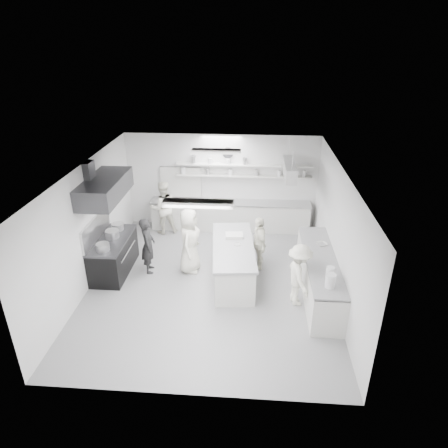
# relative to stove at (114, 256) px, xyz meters

# --- Properties ---
(floor) EXTENTS (6.00, 7.00, 0.02)m
(floor) POSITION_rel_stove_xyz_m (2.60, -0.40, -0.46)
(floor) COLOR gray
(floor) RESTS_ON ground
(ceiling) EXTENTS (6.00, 7.00, 0.02)m
(ceiling) POSITION_rel_stove_xyz_m (2.60, -0.40, 2.56)
(ceiling) COLOR silver
(ceiling) RESTS_ON wall_back
(wall_back) EXTENTS (6.00, 0.04, 3.00)m
(wall_back) POSITION_rel_stove_xyz_m (2.60, 3.10, 1.05)
(wall_back) COLOR silver
(wall_back) RESTS_ON floor
(wall_front) EXTENTS (6.00, 0.04, 3.00)m
(wall_front) POSITION_rel_stove_xyz_m (2.60, -3.90, 1.05)
(wall_front) COLOR silver
(wall_front) RESTS_ON floor
(wall_left) EXTENTS (0.04, 7.00, 3.00)m
(wall_left) POSITION_rel_stove_xyz_m (-0.40, -0.40, 1.05)
(wall_left) COLOR silver
(wall_left) RESTS_ON floor
(wall_right) EXTENTS (0.04, 7.00, 3.00)m
(wall_right) POSITION_rel_stove_xyz_m (5.60, -0.40, 1.05)
(wall_right) COLOR silver
(wall_right) RESTS_ON floor
(stove) EXTENTS (0.80, 1.80, 0.90)m
(stove) POSITION_rel_stove_xyz_m (0.00, 0.00, 0.00)
(stove) COLOR black
(stove) RESTS_ON floor
(exhaust_hood) EXTENTS (0.85, 2.00, 0.50)m
(exhaust_hood) POSITION_rel_stove_xyz_m (0.00, -0.00, 1.90)
(exhaust_hood) COLOR #37373A
(exhaust_hood) RESTS_ON wall_left
(back_counter) EXTENTS (5.00, 0.60, 0.92)m
(back_counter) POSITION_rel_stove_xyz_m (2.90, 2.80, 0.01)
(back_counter) COLOR silver
(back_counter) RESTS_ON floor
(shelf_lower) EXTENTS (4.20, 0.26, 0.04)m
(shelf_lower) POSITION_rel_stove_xyz_m (3.30, 2.97, 1.30)
(shelf_lower) COLOR silver
(shelf_lower) RESTS_ON wall_back
(shelf_upper) EXTENTS (4.20, 0.26, 0.04)m
(shelf_upper) POSITION_rel_stove_xyz_m (3.30, 2.97, 1.65)
(shelf_upper) COLOR silver
(shelf_upper) RESTS_ON wall_back
(pass_through_window) EXTENTS (1.30, 0.04, 1.00)m
(pass_through_window) POSITION_rel_stove_xyz_m (1.30, 3.08, 1.00)
(pass_through_window) COLOR black
(pass_through_window) RESTS_ON wall_back
(wall_clock) EXTENTS (0.32, 0.05, 0.32)m
(wall_clock) POSITION_rel_stove_xyz_m (2.80, 3.06, 2.00)
(wall_clock) COLOR silver
(wall_clock) RESTS_ON wall_back
(right_counter) EXTENTS (0.74, 3.30, 0.94)m
(right_counter) POSITION_rel_stove_xyz_m (5.25, -0.60, 0.02)
(right_counter) COLOR silver
(right_counter) RESTS_ON floor
(pot_rack) EXTENTS (0.30, 1.60, 0.40)m
(pot_rack) POSITION_rel_stove_xyz_m (4.60, 2.00, 1.85)
(pot_rack) COLOR #B8B8B8
(pot_rack) RESTS_ON ceiling
(light_fixture_front) EXTENTS (1.30, 0.25, 0.10)m
(light_fixture_front) POSITION_rel_stove_xyz_m (2.60, -2.20, 2.49)
(light_fixture_front) COLOR silver
(light_fixture_front) RESTS_ON ceiling
(light_fixture_rear) EXTENTS (1.30, 0.25, 0.10)m
(light_fixture_rear) POSITION_rel_stove_xyz_m (2.60, 1.40, 2.49)
(light_fixture_rear) COLOR silver
(light_fixture_rear) RESTS_ON ceiling
(prep_island) EXTENTS (1.16, 2.58, 0.92)m
(prep_island) POSITION_rel_stove_xyz_m (3.15, -0.11, 0.01)
(prep_island) COLOR silver
(prep_island) RESTS_ON floor
(stove_pot) EXTENTS (0.35, 0.35, 0.25)m
(stove_pot) POSITION_rel_stove_xyz_m (0.00, 0.09, 0.58)
(stove_pot) COLOR #B8B8B8
(stove_pot) RESTS_ON stove
(cook_stove) EXTENTS (0.47, 0.62, 1.53)m
(cook_stove) POSITION_rel_stove_xyz_m (0.92, 0.08, 0.31)
(cook_stove) COLOR black
(cook_stove) RESTS_ON floor
(cook_back) EXTENTS (1.00, 0.90, 1.70)m
(cook_back) POSITION_rel_stove_xyz_m (0.83, 2.39, 0.40)
(cook_back) COLOR white
(cook_back) RESTS_ON floor
(cook_island_left) EXTENTS (0.65, 0.91, 1.75)m
(cook_island_left) POSITION_rel_stove_xyz_m (2.00, 0.21, 0.43)
(cook_island_left) COLOR white
(cook_island_left) RESTS_ON floor
(cook_island_right) EXTENTS (0.56, 0.93, 1.49)m
(cook_island_right) POSITION_rel_stove_xyz_m (3.80, 0.46, 0.29)
(cook_island_right) COLOR white
(cook_island_right) RESTS_ON floor
(cook_right) EXTENTS (0.76, 1.08, 1.52)m
(cook_right) POSITION_rel_stove_xyz_m (4.70, -1.05, 0.31)
(cook_right) COLOR white
(cook_right) RESTS_ON floor
(bowl_island_a) EXTENTS (0.28, 0.28, 0.06)m
(bowl_island_a) POSITION_rel_stove_xyz_m (3.25, 0.39, 0.50)
(bowl_island_a) COLOR #B8B8B8
(bowl_island_a) RESTS_ON prep_island
(bowl_island_b) EXTENTS (0.25, 0.25, 0.06)m
(bowl_island_b) POSITION_rel_stove_xyz_m (3.25, -0.08, 0.50)
(bowl_island_b) COLOR silver
(bowl_island_b) RESTS_ON prep_island
(bowl_right) EXTENTS (0.33, 0.33, 0.06)m
(bowl_right) POSITION_rel_stove_xyz_m (5.36, 0.09, 0.52)
(bowl_right) COLOR silver
(bowl_right) RESTS_ON right_counter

